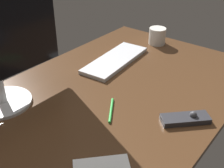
{
  "coord_description": "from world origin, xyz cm",
  "views": [
    {
      "loc": [
        -72.23,
        -60.49,
        64.38
      ],
      "look_at": [
        1.97,
        -2.01,
        8.0
      ],
      "focal_mm": 46.8,
      "sensor_mm": 36.0,
      "label": 1
    }
  ],
  "objects_px": {
    "keyboard": "(115,60)",
    "pen": "(111,110)",
    "media_remote": "(186,119)",
    "coffee_mug": "(157,36)"
  },
  "relations": [
    {
      "from": "coffee_mug",
      "to": "keyboard",
      "type": "bearing_deg",
      "value": 172.42
    },
    {
      "from": "media_remote",
      "to": "pen",
      "type": "height_order",
      "value": "media_remote"
    },
    {
      "from": "media_remote",
      "to": "keyboard",
      "type": "bearing_deg",
      "value": 109.9
    },
    {
      "from": "coffee_mug",
      "to": "pen",
      "type": "distance_m",
      "value": 0.67
    },
    {
      "from": "media_remote",
      "to": "coffee_mug",
      "type": "height_order",
      "value": "coffee_mug"
    },
    {
      "from": "media_remote",
      "to": "pen",
      "type": "bearing_deg",
      "value": 159.79
    },
    {
      "from": "media_remote",
      "to": "pen",
      "type": "xyz_separation_m",
      "value": [
        -0.11,
        0.24,
        -0.01
      ]
    },
    {
      "from": "keyboard",
      "to": "pen",
      "type": "xyz_separation_m",
      "value": [
        -0.33,
        -0.23,
        -0.0
      ]
    },
    {
      "from": "keyboard",
      "to": "media_remote",
      "type": "distance_m",
      "value": 0.52
    },
    {
      "from": "pen",
      "to": "media_remote",
      "type": "bearing_deg",
      "value": -98.31
    }
  ]
}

